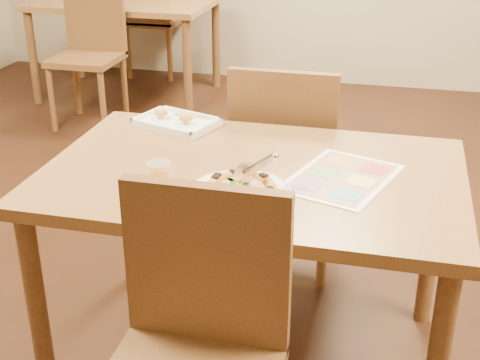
% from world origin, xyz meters
% --- Properties ---
extents(dining_table, '(1.30, 0.85, 0.72)m').
position_xyz_m(dining_table, '(0.00, 0.00, 0.63)').
color(dining_table, olive).
rests_on(dining_table, ground).
extents(chair_near, '(0.42, 0.42, 0.47)m').
position_xyz_m(chair_near, '(0.00, -0.60, 0.57)').
color(chair_near, brown).
rests_on(chair_near, ground).
extents(chair_far, '(0.42, 0.42, 0.47)m').
position_xyz_m(chair_far, '(-0.00, 0.60, 0.57)').
color(chair_far, brown).
rests_on(chair_far, ground).
extents(bg_table, '(1.30, 0.85, 0.72)m').
position_xyz_m(bg_table, '(-1.60, 2.80, 0.63)').
color(bg_table, olive).
rests_on(bg_table, ground).
extents(bg_chair_near, '(0.42, 0.42, 0.47)m').
position_xyz_m(bg_chair_near, '(-1.60, 2.20, 0.57)').
color(bg_chair_near, brown).
rests_on(bg_chair_near, ground).
extents(bg_chair_far, '(0.42, 0.42, 0.47)m').
position_xyz_m(bg_chair_far, '(-1.60, 3.30, 0.57)').
color(bg_chair_far, brown).
rests_on(bg_chair_far, ground).
extents(plate, '(0.35, 0.35, 0.02)m').
position_xyz_m(plate, '(0.01, -0.19, 0.73)').
color(plate, white).
rests_on(plate, dining_table).
extents(pizza, '(0.20, 0.20, 0.03)m').
position_xyz_m(pizza, '(0.01, -0.20, 0.75)').
color(pizza, '#E5B04E').
rests_on(pizza, plate).
extents(pizza_cutter, '(0.11, 0.09, 0.08)m').
position_xyz_m(pizza_cutter, '(0.04, -0.15, 0.80)').
color(pizza_cutter, silver).
rests_on(pizza_cutter, pizza).
extents(appetizer_tray, '(0.33, 0.27, 0.05)m').
position_xyz_m(appetizer_tray, '(-0.36, 0.33, 0.73)').
color(appetizer_tray, white).
rests_on(appetizer_tray, dining_table).
extents(glass_tumbler, '(0.07, 0.07, 0.09)m').
position_xyz_m(glass_tumbler, '(-0.22, -0.22, 0.76)').
color(glass_tumbler, '#903F0B').
rests_on(glass_tumbler, dining_table).
extents(menu, '(0.37, 0.44, 0.00)m').
position_xyz_m(menu, '(0.28, 0.00, 0.72)').
color(menu, white).
rests_on(menu, dining_table).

